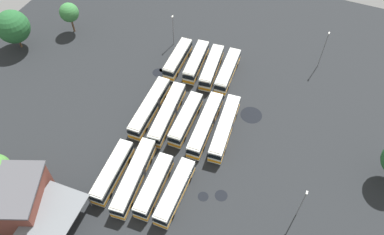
{
  "coord_description": "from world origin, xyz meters",
  "views": [
    {
      "loc": [
        41.99,
        18.96,
        58.6
      ],
      "look_at": [
        -0.73,
        0.79,
        1.5
      ],
      "focal_mm": 35.46,
      "sensor_mm": 36.0,
      "label": 1
    }
  ],
  "objects_px": {
    "lamp_post_by_building": "(173,29)",
    "tree_south_edge": "(69,13)",
    "bus_row2_slot1": "(134,177)",
    "lamp_post_far_corner": "(324,49)",
    "bus_row2_slot0": "(113,172)",
    "bus_row2_slot2": "(154,186)",
    "lamp_post_near_entrance": "(302,203)",
    "bus_row0_slot3": "(228,71)",
    "bus_row0_slot2": "(212,67)",
    "depot_building": "(18,198)",
    "bus_row1_slot0": "(150,107)",
    "bus_row0_slot0": "(178,59)",
    "bus_row0_slot1": "(196,62)",
    "bus_row2_slot3": "(175,192)",
    "bus_row1_slot4": "(225,128)",
    "maintenance_shelter": "(53,215)",
    "tree_northeast": "(13,27)",
    "bus_row1_slot2": "(186,119)",
    "bus_row1_slot1": "(168,113)",
    "bus_row1_slot3": "(206,124)"
  },
  "relations": [
    {
      "from": "lamp_post_by_building",
      "to": "tree_south_edge",
      "type": "height_order",
      "value": "lamp_post_by_building"
    },
    {
      "from": "bus_row2_slot1",
      "to": "lamp_post_far_corner",
      "type": "distance_m",
      "value": 48.17
    },
    {
      "from": "bus_row2_slot0",
      "to": "lamp_post_far_corner",
      "type": "bearing_deg",
      "value": 147.21
    },
    {
      "from": "bus_row2_slot2",
      "to": "lamp_post_near_entrance",
      "type": "height_order",
      "value": "lamp_post_near_entrance"
    },
    {
      "from": "bus_row2_slot1",
      "to": "bus_row0_slot3",
      "type": "bearing_deg",
      "value": 168.94
    },
    {
      "from": "bus_row0_slot2",
      "to": "depot_building",
      "type": "bearing_deg",
      "value": -22.0
    },
    {
      "from": "bus_row1_slot0",
      "to": "lamp_post_by_building",
      "type": "bearing_deg",
      "value": -167.56
    },
    {
      "from": "bus_row0_slot0",
      "to": "tree_south_edge",
      "type": "relative_size",
      "value": 1.48
    },
    {
      "from": "bus_row0_slot1",
      "to": "bus_row2_slot3",
      "type": "xyz_separation_m",
      "value": [
        30.72,
        8.99,
        0.0
      ]
    },
    {
      "from": "bus_row0_slot0",
      "to": "bus_row2_slot2",
      "type": "xyz_separation_m",
      "value": [
        30.31,
        9.34,
        0.0
      ]
    },
    {
      "from": "bus_row1_slot4",
      "to": "maintenance_shelter",
      "type": "relative_size",
      "value": 1.44
    },
    {
      "from": "bus_row2_slot0",
      "to": "bus_row2_slot2",
      "type": "xyz_separation_m",
      "value": [
        -0.37,
        7.79,
        -0.0
      ]
    },
    {
      "from": "tree_northeast",
      "to": "bus_row1_slot2",
      "type": "bearing_deg",
      "value": 82.11
    },
    {
      "from": "bus_row0_slot1",
      "to": "bus_row2_slot2",
      "type": "relative_size",
      "value": 0.99
    },
    {
      "from": "bus_row0_slot2",
      "to": "bus_row0_slot3",
      "type": "bearing_deg",
      "value": 93.71
    },
    {
      "from": "bus_row0_slot3",
      "to": "bus_row2_slot1",
      "type": "height_order",
      "value": "same"
    },
    {
      "from": "bus_row2_slot2",
      "to": "bus_row0_slot1",
      "type": "bearing_deg",
      "value": -170.41
    },
    {
      "from": "depot_building",
      "to": "bus_row1_slot2",
      "type": "bearing_deg",
      "value": 146.53
    },
    {
      "from": "bus_row0_slot1",
      "to": "depot_building",
      "type": "height_order",
      "value": "depot_building"
    },
    {
      "from": "bus_row0_slot2",
      "to": "lamp_post_far_corner",
      "type": "height_order",
      "value": "lamp_post_far_corner"
    },
    {
      "from": "bus_row2_slot1",
      "to": "bus_row0_slot2",
      "type": "bearing_deg",
      "value": 175.48
    },
    {
      "from": "bus_row0_slot0",
      "to": "lamp_post_by_building",
      "type": "bearing_deg",
      "value": -147.61
    },
    {
      "from": "bus_row0_slot2",
      "to": "lamp_post_far_corner",
      "type": "bearing_deg",
      "value": 118.43
    },
    {
      "from": "depot_building",
      "to": "maintenance_shelter",
      "type": "bearing_deg",
      "value": 88.68
    },
    {
      "from": "bus_row0_slot1",
      "to": "bus_row0_slot2",
      "type": "relative_size",
      "value": 0.96
    },
    {
      "from": "bus_row0_slot0",
      "to": "tree_south_edge",
      "type": "bearing_deg",
      "value": -92.13
    },
    {
      "from": "bus_row0_slot1",
      "to": "bus_row1_slot1",
      "type": "xyz_separation_m",
      "value": [
        15.8,
        0.54,
        0.0
      ]
    },
    {
      "from": "lamp_post_far_corner",
      "to": "tree_south_edge",
      "type": "bearing_deg",
      "value": -79.31
    },
    {
      "from": "bus_row2_slot2",
      "to": "tree_south_edge",
      "type": "distance_m",
      "value": 49.12
    },
    {
      "from": "bus_row0_slot0",
      "to": "lamp_post_by_building",
      "type": "relative_size",
      "value": 1.44
    },
    {
      "from": "bus_row1_slot0",
      "to": "bus_row2_slot2",
      "type": "relative_size",
      "value": 1.26
    },
    {
      "from": "bus_row1_slot4",
      "to": "tree_northeast",
      "type": "bearing_deg",
      "value": -95.71
    },
    {
      "from": "bus_row2_slot2",
      "to": "tree_northeast",
      "type": "height_order",
      "value": "tree_northeast"
    },
    {
      "from": "bus_row2_slot1",
      "to": "lamp_post_far_corner",
      "type": "bearing_deg",
      "value": 150.71
    },
    {
      "from": "tree_south_edge",
      "to": "tree_northeast",
      "type": "height_order",
      "value": "tree_northeast"
    },
    {
      "from": "bus_row0_slot1",
      "to": "tree_northeast",
      "type": "relative_size",
      "value": 1.22
    },
    {
      "from": "tree_northeast",
      "to": "bus_row0_slot3",
      "type": "bearing_deg",
      "value": 101.09
    },
    {
      "from": "bus_row1_slot1",
      "to": "bus_row1_slot4",
      "type": "bearing_deg",
      "value": 95.51
    },
    {
      "from": "bus_row2_slot3",
      "to": "bus_row1_slot2",
      "type": "bearing_deg",
      "value": -163.04
    },
    {
      "from": "bus_row1_slot0",
      "to": "bus_row1_slot1",
      "type": "height_order",
      "value": "same"
    },
    {
      "from": "bus_row1_slot2",
      "to": "tree_south_edge",
      "type": "xyz_separation_m",
      "value": [
        -15.99,
        -36.79,
        3.58
      ]
    },
    {
      "from": "bus_row0_slot3",
      "to": "bus_row2_slot1",
      "type": "xyz_separation_m",
      "value": [
        30.73,
        -6.0,
        0.0
      ]
    },
    {
      "from": "bus_row1_slot3",
      "to": "bus_row2_slot2",
      "type": "height_order",
      "value": "same"
    },
    {
      "from": "bus_row1_slot4",
      "to": "bus_row1_slot3",
      "type": "bearing_deg",
      "value": -78.9
    },
    {
      "from": "bus_row2_slot0",
      "to": "lamp_post_by_building",
      "type": "height_order",
      "value": "lamp_post_by_building"
    },
    {
      "from": "lamp_post_far_corner",
      "to": "tree_south_edge",
      "type": "distance_m",
      "value": 58.26
    },
    {
      "from": "bus_row2_slot0",
      "to": "tree_northeast",
      "type": "relative_size",
      "value": 1.27
    },
    {
      "from": "bus_row0_slot1",
      "to": "bus_row2_slot1",
      "type": "distance_m",
      "value": 30.82
    },
    {
      "from": "bus_row0_slot0",
      "to": "maintenance_shelter",
      "type": "height_order",
      "value": "maintenance_shelter"
    },
    {
      "from": "lamp_post_near_entrance",
      "to": "bus_row0_slot1",
      "type": "bearing_deg",
      "value": -132.03
    }
  ]
}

